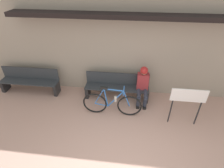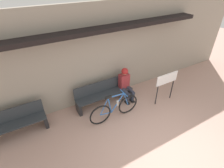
{
  "view_description": "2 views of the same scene",
  "coord_description": "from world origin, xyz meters",
  "px_view_note": "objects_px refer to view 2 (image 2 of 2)",
  "views": [
    {
      "loc": [
        0.08,
        -2.04,
        3.53
      ],
      "look_at": [
        -0.39,
        1.95,
        0.84
      ],
      "focal_mm": 28.0,
      "sensor_mm": 36.0,
      "label": 1
    },
    {
      "loc": [
        -2.4,
        -1.77,
        3.93
      ],
      "look_at": [
        -0.16,
        2.17,
        0.91
      ],
      "focal_mm": 28.0,
      "sensor_mm": 36.0,
      "label": 2
    }
  ],
  "objects_px": {
    "park_bench_near": "(104,94)",
    "bicycle": "(115,109)",
    "signboard": "(167,81)",
    "park_bench_far": "(9,125)",
    "person_seated": "(126,82)"
  },
  "relations": [
    {
      "from": "park_bench_near",
      "to": "signboard",
      "type": "relative_size",
      "value": 1.79
    },
    {
      "from": "park_bench_near",
      "to": "park_bench_far",
      "type": "bearing_deg",
      "value": -179.99
    },
    {
      "from": "park_bench_near",
      "to": "bicycle",
      "type": "xyz_separation_m",
      "value": [
        -0.06,
        -0.81,
        -0.02
      ]
    },
    {
      "from": "park_bench_far",
      "to": "bicycle",
      "type": "bearing_deg",
      "value": -15.95
    },
    {
      "from": "park_bench_far",
      "to": "park_bench_near",
      "type": "bearing_deg",
      "value": 0.01
    },
    {
      "from": "bicycle",
      "to": "park_bench_far",
      "type": "relative_size",
      "value": 0.86
    },
    {
      "from": "park_bench_near",
      "to": "signboard",
      "type": "distance_m",
      "value": 2.12
    },
    {
      "from": "bicycle",
      "to": "person_seated",
      "type": "distance_m",
      "value": 1.13
    },
    {
      "from": "bicycle",
      "to": "signboard",
      "type": "height_order",
      "value": "signboard"
    },
    {
      "from": "bicycle",
      "to": "park_bench_far",
      "type": "distance_m",
      "value": 2.96
    },
    {
      "from": "bicycle",
      "to": "person_seated",
      "type": "relative_size",
      "value": 1.41
    },
    {
      "from": "person_seated",
      "to": "signboard",
      "type": "xyz_separation_m",
      "value": [
        1.07,
        -0.82,
        0.16
      ]
    },
    {
      "from": "park_bench_far",
      "to": "signboard",
      "type": "bearing_deg",
      "value": -11.14
    },
    {
      "from": "park_bench_near",
      "to": "signboard",
      "type": "xyz_separation_m",
      "value": [
        1.85,
        -0.94,
        0.44
      ]
    },
    {
      "from": "park_bench_near",
      "to": "park_bench_far",
      "type": "xyz_separation_m",
      "value": [
        -2.9,
        -0.0,
        -0.0
      ]
    }
  ]
}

